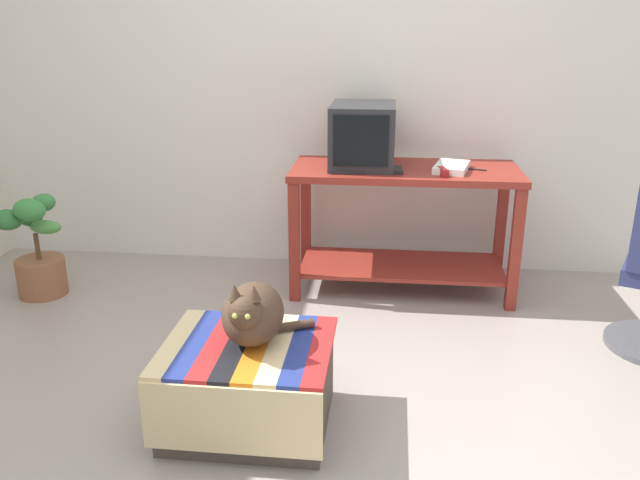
% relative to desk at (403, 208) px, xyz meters
% --- Properties ---
extents(ground_plane, '(14.00, 14.00, 0.00)m').
position_rel_desk_xyz_m(ground_plane, '(-0.45, -1.60, -0.51)').
color(ground_plane, '#9E9389').
extents(back_wall, '(8.00, 0.10, 2.60)m').
position_rel_desk_xyz_m(back_wall, '(-0.45, 0.45, 0.79)').
color(back_wall, silver).
rests_on(back_wall, ground_plane).
extents(desk, '(1.33, 0.60, 0.76)m').
position_rel_desk_xyz_m(desk, '(0.00, 0.00, 0.00)').
color(desk, maroon).
rests_on(desk, ground_plane).
extents(tv_monitor, '(0.37, 0.50, 0.36)m').
position_rel_desk_xyz_m(tv_monitor, '(-0.25, 0.03, 0.42)').
color(tv_monitor, '#28282B').
rests_on(tv_monitor, desk).
extents(keyboard, '(0.41, 0.18, 0.02)m').
position_rel_desk_xyz_m(keyboard, '(-0.22, -0.14, 0.26)').
color(keyboard, black).
rests_on(keyboard, desk).
extents(book, '(0.24, 0.33, 0.04)m').
position_rel_desk_xyz_m(book, '(0.26, -0.04, 0.26)').
color(book, white).
rests_on(book, desk).
extents(ottoman_with_blanket, '(0.67, 0.59, 0.36)m').
position_rel_desk_xyz_m(ottoman_with_blanket, '(-0.62, -1.50, -0.33)').
color(ottoman_with_blanket, '#4C4238').
rests_on(ottoman_with_blanket, ground_plane).
extents(cat, '(0.35, 0.36, 0.29)m').
position_rel_desk_xyz_m(cat, '(-0.60, -1.48, -0.03)').
color(cat, '#473323').
rests_on(cat, ottoman_with_blanket).
extents(potted_plant, '(0.37, 0.35, 0.63)m').
position_rel_desk_xyz_m(potted_plant, '(-2.16, -0.36, -0.25)').
color(potted_plant, brown).
rests_on(potted_plant, ground_plane).
extents(stapler, '(0.06, 0.12, 0.04)m').
position_rel_desk_xyz_m(stapler, '(0.20, -0.17, 0.26)').
color(stapler, '#A31E1E').
rests_on(stapler, desk).
extents(pen, '(0.13, 0.06, 0.01)m').
position_rel_desk_xyz_m(pen, '(0.40, -0.01, 0.25)').
color(pen, black).
rests_on(pen, desk).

